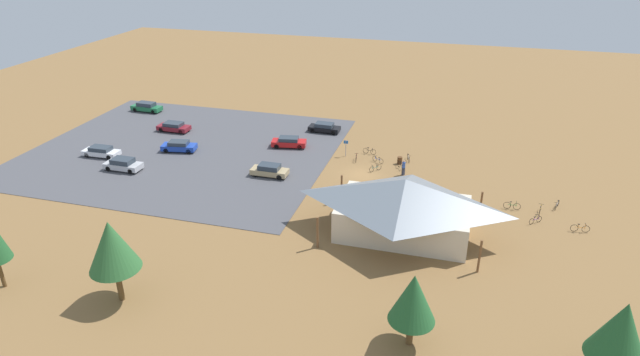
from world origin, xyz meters
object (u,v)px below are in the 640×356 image
(pine_far_west, at_px, (413,298))
(bicycle_blue_near_sign, at_px, (378,160))
(bicycle_white_yard_center, at_px, (408,158))
(car_silver_inner_stall, at_px, (123,164))
(bicycle_black_yard_front, at_px, (401,166))
(car_green_aisle_side, at_px, (147,107))
(car_white_mid_lot, at_px, (101,151))
(car_blue_end_stall, at_px, (179,146))
(bicycle_orange_lone_east, at_px, (580,228))
(car_black_by_curb, at_px, (324,127))
(pine_midwest, at_px, (112,246))
(bicycle_red_lone_west, at_px, (356,158))
(car_red_front_row, at_px, (289,142))
(visitor_crossing_yard, at_px, (404,167))
(bicycle_teal_mid_cluster, at_px, (375,168))
(bicycle_silver_edge_south, at_px, (557,205))
(pine_east, at_px, (621,331))
(car_tan_near_entry, at_px, (270,170))
(bicycle_green_near_porch, at_px, (512,206))
(trash_bin, at_px, (400,160))
(bicycle_black_yard_right, at_px, (369,151))
(car_maroon_far_end, at_px, (174,127))
(lot_sign, at_px, (346,146))
(bicycle_purple_front_row, at_px, (535,220))
(bike_pavilion, at_px, (404,204))
(bicycle_yellow_edge_north, at_px, (540,210))

(pine_far_west, xyz_separation_m, bicycle_blue_near_sign, (7.62, -30.36, -3.54))
(bicycle_white_yard_center, xyz_separation_m, car_silver_inner_stall, (32.19, 11.93, 0.38))
(bicycle_black_yard_front, bearing_deg, car_green_aisle_side, -14.70)
(bicycle_white_yard_center, bearing_deg, car_white_mid_lot, 13.74)
(car_white_mid_lot, bearing_deg, car_blue_end_stall, -153.92)
(bicycle_orange_lone_east, distance_m, car_black_by_curb, 36.10)
(pine_midwest, height_order, bicycle_red_lone_west, pine_midwest)
(bicycle_blue_near_sign, height_order, bicycle_white_yard_center, bicycle_white_yard_center)
(bicycle_blue_near_sign, height_order, car_black_by_curb, car_black_by_curb)
(car_red_front_row, height_order, visitor_crossing_yard, visitor_crossing_yard)
(bicycle_teal_mid_cluster, relative_size, visitor_crossing_yard, 0.72)
(bicycle_silver_edge_south, height_order, car_red_front_row, car_red_front_row)
(pine_east, relative_size, bicycle_orange_lone_east, 3.65)
(pine_midwest, relative_size, bicycle_red_lone_west, 4.09)
(car_green_aisle_side, height_order, car_tan_near_entry, car_green_aisle_side)
(bicycle_blue_near_sign, bearing_deg, bicycle_teal_mid_cluster, 93.33)
(pine_far_west, distance_m, bicycle_green_near_porch, 23.87)
(pine_east, relative_size, bicycle_green_near_porch, 3.78)
(trash_bin, relative_size, bicycle_black_yard_right, 0.52)
(bicycle_green_near_porch, xyz_separation_m, car_tan_near_entry, (26.70, -0.77, 0.35))
(car_maroon_far_end, bearing_deg, bicycle_orange_lone_east, 164.68)
(bicycle_black_yard_front, bearing_deg, lot_sign, -14.91)
(bicycle_teal_mid_cluster, distance_m, car_tan_near_entry, 12.46)
(bicycle_silver_edge_south, xyz_separation_m, bicycle_purple_front_row, (2.39, 3.92, -0.02))
(bicycle_teal_mid_cluster, height_order, car_blue_end_stall, car_blue_end_stall)
(bicycle_purple_front_row, relative_size, bicycle_white_yard_center, 0.75)
(car_maroon_far_end, bearing_deg, trash_bin, 175.34)
(car_green_aisle_side, bearing_deg, pine_midwest, 119.77)
(lot_sign, xyz_separation_m, car_black_by_curb, (4.85, -7.58, -0.71))
(car_blue_end_stall, bearing_deg, visitor_crossing_yard, -178.78)
(bike_pavilion, relative_size, car_blue_end_stall, 3.13)
(pine_far_west, xyz_separation_m, bicycle_black_yard_right, (9.13, -32.73, -3.51))
(pine_midwest, bearing_deg, lot_sign, -107.58)
(bicycle_yellow_edge_north, xyz_separation_m, bicycle_red_lone_west, (20.71, -7.91, -0.00))
(lot_sign, relative_size, pine_east, 0.34)
(lot_sign, relative_size, car_blue_end_stall, 0.48)
(bicycle_yellow_edge_north, distance_m, car_maroon_far_end, 48.86)
(lot_sign, distance_m, bicycle_yellow_edge_north, 24.03)
(pine_midwest, bearing_deg, car_silver_inner_stall, -56.23)
(car_black_by_curb, bearing_deg, trash_bin, 145.41)
(bicycle_red_lone_west, bearing_deg, car_black_by_curb, -53.27)
(lot_sign, distance_m, bicycle_white_yard_center, 7.89)
(bicycle_yellow_edge_north, relative_size, car_tan_near_entry, 0.39)
(bicycle_green_near_porch, height_order, bicycle_yellow_edge_north, bicycle_green_near_porch)
(bicycle_red_lone_west, bearing_deg, bicycle_green_near_porch, 156.42)
(bicycle_blue_near_sign, relative_size, car_silver_inner_stall, 0.34)
(bicycle_silver_edge_south, distance_m, bicycle_white_yard_center, 18.12)
(bicycle_black_yard_right, xyz_separation_m, bicycle_red_lone_west, (1.18, 2.54, -0.02))
(bicycle_teal_mid_cluster, height_order, car_white_mid_lot, car_white_mid_lot)
(pine_east, distance_m, pine_far_west, 12.43)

